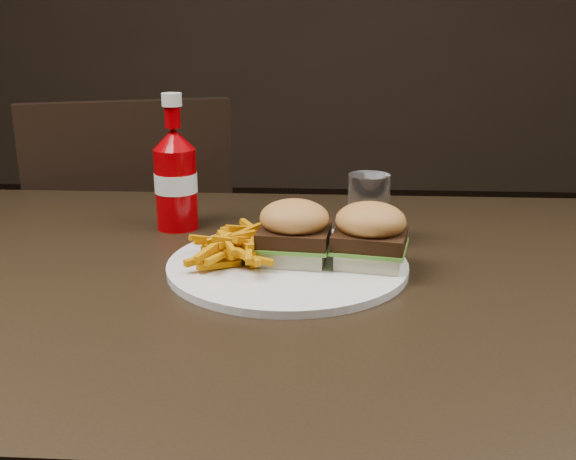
# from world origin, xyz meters

# --- Properties ---
(dining_table) EXTENTS (1.20, 0.80, 0.04)m
(dining_table) POSITION_xyz_m (0.00, 0.00, 0.73)
(dining_table) COLOR black
(dining_table) RESTS_ON ground
(chair_far) EXTENTS (0.56, 0.56, 0.04)m
(chair_far) POSITION_xyz_m (-0.38, 0.71, 0.43)
(chair_far) COLOR black
(chair_far) RESTS_ON ground
(plate) EXTENTS (0.31, 0.31, 0.01)m
(plate) POSITION_xyz_m (0.05, 0.01, 0.76)
(plate) COLOR white
(plate) RESTS_ON dining_table
(sandwich_half_a) EXTENTS (0.09, 0.08, 0.02)m
(sandwich_half_a) POSITION_xyz_m (0.06, 0.01, 0.77)
(sandwich_half_a) COLOR beige
(sandwich_half_a) RESTS_ON plate
(sandwich_half_b) EXTENTS (0.09, 0.09, 0.02)m
(sandwich_half_b) POSITION_xyz_m (0.15, 0.00, 0.77)
(sandwich_half_b) COLOR beige
(sandwich_half_b) RESTS_ON plate
(fries_pile) EXTENTS (0.12, 0.12, 0.04)m
(fries_pile) POSITION_xyz_m (-0.02, 0.01, 0.78)
(fries_pile) COLOR #CA7900
(fries_pile) RESTS_ON plate
(ketchup_bottle) EXTENTS (0.08, 0.08, 0.13)m
(ketchup_bottle) POSITION_xyz_m (-0.13, 0.18, 0.81)
(ketchup_bottle) COLOR #980004
(ketchup_bottle) RESTS_ON dining_table
(tumbler) EXTENTS (0.06, 0.06, 0.09)m
(tumbler) POSITION_xyz_m (0.16, 0.12, 0.81)
(tumbler) COLOR white
(tumbler) RESTS_ON dining_table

